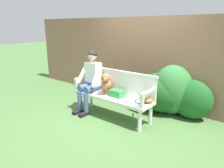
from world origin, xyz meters
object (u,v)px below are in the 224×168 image
Objects in this scene: person_seated at (91,79)px; sports_bag at (117,93)px; dog_on_bench at (106,83)px; tennis_racket at (142,101)px; garden_bench at (112,98)px; baseball_glove at (147,100)px.

sports_bag is at bearing 2.07° from person_seated.
dog_on_bench is 0.84× the size of tennis_racket.
baseball_glove reaches higher than garden_bench.
sports_bag is (-0.55, -0.09, 0.06)m from tennis_racket.
garden_bench is 0.79m from baseball_glove.
garden_bench is 8.09× the size of baseball_glove.
sports_bag reaches higher than garden_bench.
dog_on_bench is 0.96m from baseball_glove.
tennis_racket is 0.56m from sports_bag.
sports_bag is (-0.66, -0.09, 0.03)m from baseball_glove.
tennis_racket is at bearing 9.00° from sports_bag.
dog_on_bench is 0.86m from tennis_racket.
dog_on_bench is at bearing -178.82° from sports_bag.
baseball_glove is (1.38, 0.11, -0.22)m from person_seated.
person_seated reaches higher than sports_bag.
person_seated is at bearing -178.49° from garden_bench.
garden_bench is at bearing -171.75° from tennis_racket.
tennis_racket is (0.83, 0.09, -0.23)m from dog_on_bench.
dog_on_bench is (0.44, 0.02, -0.03)m from person_seated.
garden_bench is 1.32× the size of person_seated.
sports_bag is (0.28, 0.01, -0.17)m from dog_on_bench.
person_seated reaches higher than baseball_glove.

